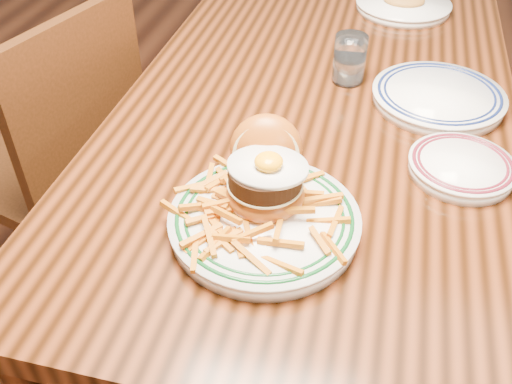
% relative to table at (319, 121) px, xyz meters
% --- Properties ---
extents(floor, '(6.00, 6.00, 0.00)m').
position_rel_table_xyz_m(floor, '(0.00, 0.00, -0.66)').
color(floor, black).
rests_on(floor, ground).
extents(table, '(0.85, 1.60, 0.75)m').
position_rel_table_xyz_m(table, '(0.00, 0.00, 0.00)').
color(table, black).
rests_on(table, floor).
extents(chair_left, '(0.52, 0.52, 0.91)m').
position_rel_table_xyz_m(chair_left, '(-0.67, -0.08, -0.18)').
color(chair_left, '#421F0D').
rests_on(chair_left, floor).
extents(main_plate, '(0.31, 0.33, 0.15)m').
position_rel_table_xyz_m(main_plate, '(-0.03, -0.46, 0.13)').
color(main_plate, white).
rests_on(main_plate, table).
extents(side_plate, '(0.19, 0.20, 0.03)m').
position_rel_table_xyz_m(side_plate, '(0.30, -0.25, 0.11)').
color(side_plate, white).
rests_on(side_plate, table).
extents(rear_plate, '(0.28, 0.28, 0.03)m').
position_rel_table_xyz_m(rear_plate, '(0.25, -0.00, 0.11)').
color(rear_plate, white).
rests_on(rear_plate, table).
extents(water_glass, '(0.07, 0.07, 0.11)m').
position_rel_table_xyz_m(water_glass, '(0.05, 0.05, 0.14)').
color(water_glass, white).
rests_on(water_glass, table).
extents(far_plate, '(0.27, 0.27, 0.05)m').
position_rel_table_xyz_m(far_plate, '(0.16, 0.49, 0.10)').
color(far_plate, white).
rests_on(far_plate, table).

